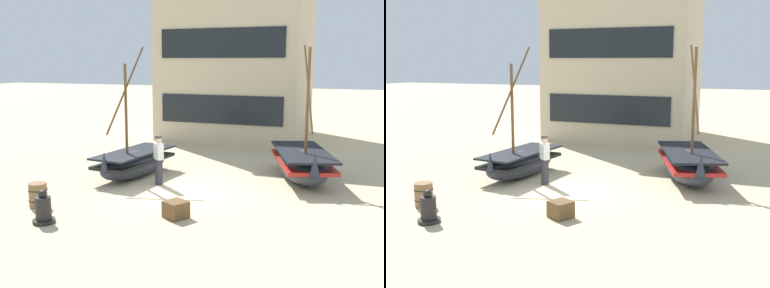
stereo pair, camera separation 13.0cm
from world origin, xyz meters
TOP-DOWN VIEW (x-y plane):
  - ground_plane at (0.00, 0.00)m, footprint 120.00×120.00m
  - fishing_boat_near_left at (3.44, 2.93)m, footprint 2.87×4.42m
  - fishing_boat_centre_large at (-2.34, 1.22)m, footprint 1.82×3.76m
  - fisherman_by_hull at (-1.04, 0.55)m, footprint 0.42×0.40m
  - capstan_winch at (-2.24, -3.96)m, footprint 0.58×0.58m
  - wooden_barrel at (-3.28, -2.90)m, footprint 0.56×0.56m
  - cargo_crate at (0.82, -2.36)m, footprint 0.75×0.75m
  - harbor_building_main at (-1.38, 11.70)m, footprint 7.80×6.56m

SIDE VIEW (x-z plane):
  - ground_plane at x=0.00m, z-range 0.00..0.00m
  - cargo_crate at x=0.82m, z-range 0.00..0.46m
  - capstan_winch at x=-2.24m, z-range -0.09..0.79m
  - wooden_barrel at x=-3.28m, z-range 0.00..0.70m
  - fishing_boat_centre_large at x=-2.34m, z-range -1.81..2.87m
  - fishing_boat_near_left at x=3.44m, z-range -1.77..2.95m
  - fisherman_by_hull at x=-1.04m, z-range -0.01..1.68m
  - harbor_building_main at x=-1.38m, z-range 0.01..10.06m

